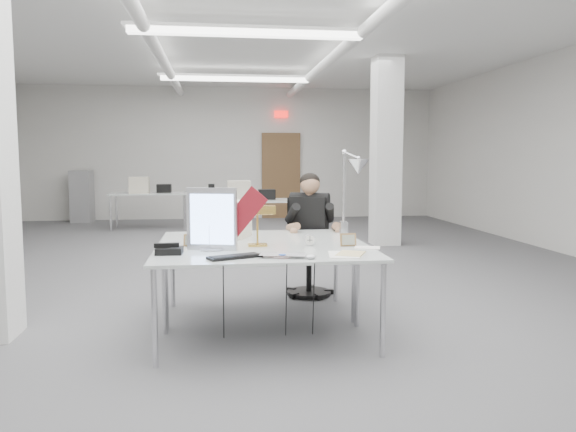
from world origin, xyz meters
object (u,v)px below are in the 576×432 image
(desk_phone, at_px, (169,251))
(architect_lamp, at_px, (350,195))
(office_chair, at_px, (309,250))
(beige_monitor, at_px, (228,219))
(bankers_lamp, at_px, (257,225))
(seated_person, at_px, (310,214))
(desk_main, at_px, (267,254))
(laptop, at_px, (282,257))
(monitor, at_px, (212,219))

(desk_phone, distance_m, architect_lamp, 1.80)
(office_chair, bearing_deg, desk_phone, -108.50)
(beige_monitor, bearing_deg, bankers_lamp, -46.03)
(office_chair, xyz_separation_m, seated_person, (0.00, -0.05, 0.40))
(seated_person, bearing_deg, beige_monitor, -122.32)
(desk_main, bearing_deg, office_chair, 69.02)
(architect_lamp, bearing_deg, laptop, -105.02)
(office_chair, xyz_separation_m, monitor, (-1.03, -1.39, 0.50))
(desk_main, relative_size, desk_phone, 8.91)
(seated_person, relative_size, bankers_lamp, 2.34)
(office_chair, height_order, laptop, office_chair)
(seated_person, relative_size, monitor, 1.65)
(laptop, xyz_separation_m, bankers_lamp, (-0.14, 0.63, 0.17))
(seated_person, distance_m, beige_monitor, 1.08)
(desk_phone, height_order, architect_lamp, architect_lamp)
(bankers_lamp, height_order, desk_phone, bankers_lamp)
(office_chair, height_order, seated_person, seated_person)
(beige_monitor, bearing_deg, desk_main, -51.27)
(office_chair, relative_size, seated_person, 1.20)
(office_chair, bearing_deg, monitor, -103.39)
(office_chair, relative_size, bankers_lamp, 2.82)
(monitor, distance_m, desk_phone, 0.43)
(monitor, xyz_separation_m, beige_monitor, (0.14, 0.73, -0.08))
(seated_person, xyz_separation_m, architect_lamp, (0.25, -0.76, 0.25))
(monitor, bearing_deg, beige_monitor, 93.41)
(laptop, bearing_deg, bankers_lamp, 115.47)
(office_chair, relative_size, monitor, 1.98)
(seated_person, relative_size, architect_lamp, 1.06)
(desk_main, relative_size, laptop, 5.20)
(bankers_lamp, distance_m, architect_lamp, 1.01)
(desk_phone, bearing_deg, laptop, -17.70)
(bankers_lamp, bearing_deg, beige_monitor, 113.05)
(seated_person, xyz_separation_m, laptop, (-0.51, -1.80, -0.13))
(office_chair, distance_m, seated_person, 0.40)
(monitor, relative_size, architect_lamp, 0.64)
(seated_person, height_order, desk_phone, seated_person)
(desk_main, height_order, architect_lamp, architect_lamp)
(architect_lamp, bearing_deg, office_chair, 128.30)
(office_chair, relative_size, beige_monitor, 2.77)
(office_chair, distance_m, beige_monitor, 1.18)
(desk_main, distance_m, laptop, 0.30)
(seated_person, distance_m, architect_lamp, 0.84)
(monitor, bearing_deg, seated_person, 67.02)
(laptop, bearing_deg, office_chair, 87.53)
(office_chair, xyz_separation_m, beige_monitor, (-0.89, -0.66, 0.42))
(office_chair, bearing_deg, beige_monitor, -120.18)
(laptop, distance_m, bankers_lamp, 0.66)
(seated_person, relative_size, laptop, 2.42)
(laptop, height_order, architect_lamp, architect_lamp)
(desk_main, xyz_separation_m, bankers_lamp, (-0.05, 0.34, 0.19))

